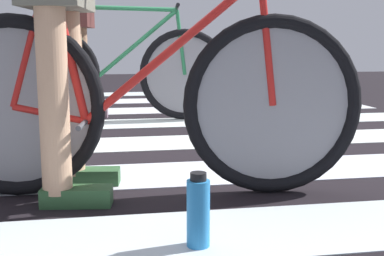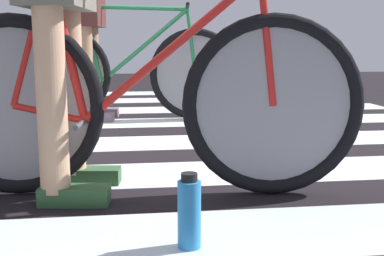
{
  "view_description": "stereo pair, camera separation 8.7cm",
  "coord_description": "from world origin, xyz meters",
  "px_view_note": "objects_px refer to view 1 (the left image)",
  "views": [
    {
      "loc": [
        0.1,
        -3.12,
        0.62
      ],
      "look_at": [
        0.45,
        -1.11,
        0.28
      ],
      "focal_mm": 46.91,
      "sensor_mm": 36.0,
      "label": 1
    },
    {
      "loc": [
        0.18,
        -3.12,
        0.62
      ],
      "look_at": [
        0.45,
        -1.11,
        0.28
      ],
      "focal_mm": 46.91,
      "sensor_mm": 36.0,
      "label": 2
    }
  ],
  "objects_px": {
    "cyclist_1_of_2": "(60,30)",
    "cyclist_2_of_2": "(78,37)",
    "bicycle_1_of_2": "(143,99)",
    "water_bottle": "(198,212)",
    "bicycle_2_of_2": "(119,71)"
  },
  "relations": [
    {
      "from": "bicycle_1_of_2",
      "to": "cyclist_1_of_2",
      "type": "distance_m",
      "value": 0.41
    },
    {
      "from": "bicycle_2_of_2",
      "to": "cyclist_2_of_2",
      "type": "distance_m",
      "value": 0.41
    },
    {
      "from": "bicycle_1_of_2",
      "to": "cyclist_1_of_2",
      "type": "xyz_separation_m",
      "value": [
        -0.31,
        0.04,
        0.27
      ]
    },
    {
      "from": "water_bottle",
      "to": "cyclist_2_of_2",
      "type": "bearing_deg",
      "value": 99.87
    },
    {
      "from": "bicycle_1_of_2",
      "to": "bicycle_2_of_2",
      "type": "height_order",
      "value": "same"
    },
    {
      "from": "cyclist_1_of_2",
      "to": "cyclist_2_of_2",
      "type": "xyz_separation_m",
      "value": [
        -0.03,
        2.01,
        -0.0
      ]
    },
    {
      "from": "bicycle_1_of_2",
      "to": "cyclist_2_of_2",
      "type": "height_order",
      "value": "cyclist_2_of_2"
    },
    {
      "from": "cyclist_1_of_2",
      "to": "bicycle_1_of_2",
      "type": "bearing_deg",
      "value": -0.0
    },
    {
      "from": "bicycle_2_of_2",
      "to": "water_bottle",
      "type": "relative_size",
      "value": 7.55
    },
    {
      "from": "bicycle_1_of_2",
      "to": "water_bottle",
      "type": "bearing_deg",
      "value": -71.01
    },
    {
      "from": "bicycle_1_of_2",
      "to": "water_bottle",
      "type": "xyz_separation_m",
      "value": [
        0.12,
        -0.57,
        -0.28
      ]
    },
    {
      "from": "bicycle_1_of_2",
      "to": "bicycle_2_of_2",
      "type": "bearing_deg",
      "value": 98.48
    },
    {
      "from": "bicycle_2_of_2",
      "to": "cyclist_2_of_2",
      "type": "xyz_separation_m",
      "value": [
        -0.31,
        0.03,
        0.26
      ]
    },
    {
      "from": "bicycle_2_of_2",
      "to": "cyclist_2_of_2",
      "type": "bearing_deg",
      "value": -180.0
    },
    {
      "from": "bicycle_2_of_2",
      "to": "cyclist_2_of_2",
      "type": "height_order",
      "value": "cyclist_2_of_2"
    }
  ]
}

